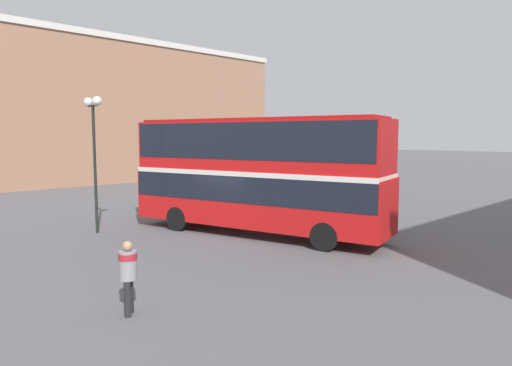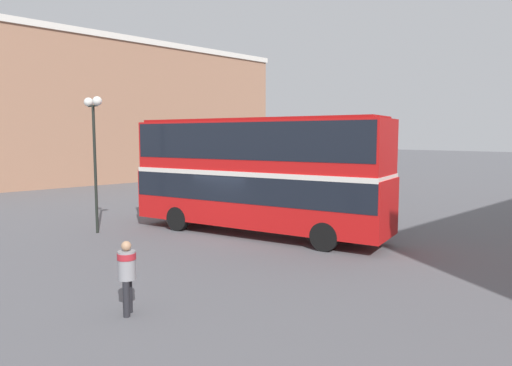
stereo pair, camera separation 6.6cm
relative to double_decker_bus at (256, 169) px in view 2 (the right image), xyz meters
name	(u,v)px [view 2 (the right image)]	position (x,y,z in m)	size (l,w,h in m)	color
ground_plane	(232,235)	(-0.65, -0.76, -2.78)	(240.00, 240.00, 0.00)	#5B5B60
building_row_left	(110,113)	(-28.89, 7.82, 3.65)	(11.53, 32.22, 12.85)	#9E7056
double_decker_bus	(256,169)	(0.00, 0.00, 0.00)	(11.44, 5.27, 4.86)	red
pedestrian_foreground	(127,270)	(4.24, -8.18, -1.72)	(0.60, 0.60, 1.74)	#232328
parked_car_kerb_near	(221,179)	(-13.82, 9.41, -1.99)	(4.37, 2.73, 1.61)	slate
parked_car_kerb_far	(341,185)	(-5.11, 13.13, -2.03)	(4.54, 1.82, 1.50)	navy
street_lamp_twin_globe	(94,129)	(-4.94, -4.71, 1.65)	(1.23, 0.39, 5.77)	black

